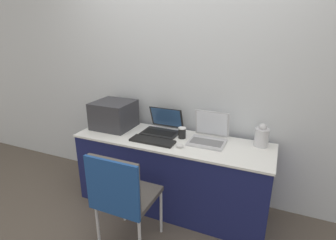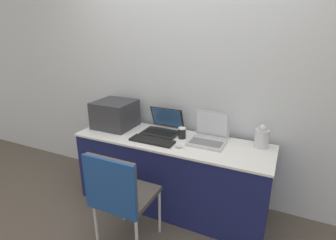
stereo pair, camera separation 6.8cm
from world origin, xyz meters
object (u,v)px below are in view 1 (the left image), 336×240
object	(u,v)px
laptop_right	(209,135)
coffee_cup	(182,133)
printer	(114,114)
laptop_left	(162,127)
chair	(121,192)
mouse	(180,146)
metal_pitcher	(262,136)
external_keyboard	(152,141)

from	to	relation	value
laptop_right	coffee_cup	distance (m)	0.26
printer	laptop_right	world-z (taller)	printer
laptop_left	chair	bearing A→B (deg)	-87.16
printer	mouse	size ratio (longest dim) A/B	5.26
printer	metal_pitcher	bearing A→B (deg)	4.74
printer	chair	distance (m)	1.01
laptop_left	printer	bearing A→B (deg)	-171.23
mouse	metal_pitcher	xyz separation A→B (m)	(0.66, 0.33, 0.07)
printer	external_keyboard	distance (m)	0.60
laptop_left	coffee_cup	size ratio (longest dim) A/B	3.39
external_keyboard	laptop_left	bearing A→B (deg)	94.27
laptop_left	mouse	world-z (taller)	laptop_left
coffee_cup	external_keyboard	bearing A→B (deg)	-138.23
metal_pitcher	chair	size ratio (longest dim) A/B	0.24
laptop_left	external_keyboard	distance (m)	0.27
external_keyboard	mouse	distance (m)	0.28
coffee_cup	chair	bearing A→B (deg)	-104.30
printer	metal_pitcher	xyz separation A→B (m)	(1.48, 0.12, -0.06)
mouse	metal_pitcher	world-z (taller)	metal_pitcher
laptop_right	coffee_cup	bearing A→B (deg)	-173.60
mouse	metal_pitcher	bearing A→B (deg)	26.46
coffee_cup	metal_pitcher	xyz separation A→B (m)	(0.71, 0.11, 0.04)
coffee_cup	metal_pitcher	bearing A→B (deg)	9.04
printer	laptop_right	bearing A→B (deg)	2.12
laptop_right	laptop_left	bearing A→B (deg)	174.98
coffee_cup	printer	bearing A→B (deg)	-179.31
external_keyboard	metal_pitcher	xyz separation A→B (m)	(0.93, 0.31, 0.08)
coffee_cup	mouse	xyz separation A→B (m)	(0.06, -0.21, -0.03)
laptop_right	chair	size ratio (longest dim) A/B	0.38
metal_pitcher	coffee_cup	bearing A→B (deg)	-170.96
laptop_right	coffee_cup	xyz separation A→B (m)	(-0.25, -0.03, -0.01)
external_keyboard	coffee_cup	bearing A→B (deg)	41.77
laptop_left	metal_pitcher	world-z (taller)	laptop_left
coffee_cup	mouse	distance (m)	0.22
printer	coffee_cup	bearing A→B (deg)	0.69
external_keyboard	chair	world-z (taller)	chair
external_keyboard	coffee_cup	distance (m)	0.30
laptop_right	chair	xyz separation A→B (m)	(-0.45, -0.81, -0.24)
coffee_cup	mouse	world-z (taller)	coffee_cup
laptop_right	printer	bearing A→B (deg)	-177.88
metal_pitcher	mouse	bearing A→B (deg)	-153.54
laptop_left	metal_pitcher	distance (m)	0.96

